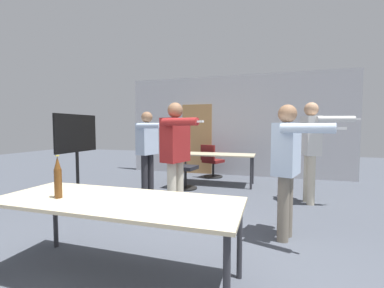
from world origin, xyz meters
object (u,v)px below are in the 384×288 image
Objects in this scene: office_chair_far_left at (212,162)px; person_right_polo at (288,159)px; office_chair_near_pushed at (182,169)px; person_near_casual at (148,145)px; beer_bottle at (58,178)px; person_far_watching at (311,142)px; person_center_tall at (176,148)px; tv_screen at (77,146)px.

person_right_polo is at bearing -41.11° from office_chair_far_left.
person_right_polo is 3.96m from office_chair_far_left.
office_chair_far_left is at bearing 174.20° from office_chair_near_pushed.
person_near_casual reaches higher than office_chair_near_pushed.
office_chair_far_left is at bearing 86.73° from beer_bottle.
person_near_casual is 3.10m from person_far_watching.
person_far_watching is (3.09, 0.28, 0.08)m from person_near_casual.
person_right_polo is at bearing 93.79° from person_center_tall.
person_right_polo is 1.78m from person_far_watching.
tv_screen reaches higher than office_chair_far_left.
beer_bottle is (0.07, -3.58, 0.48)m from office_chair_near_pushed.
person_near_casual is at bearing -119.50° from person_center_tall.
person_right_polo is 1.82× the size of office_chair_far_left.
person_center_tall is at bearing 24.42° from office_chair_near_pushed.
person_right_polo is at bearing -101.73° from tv_screen.
person_near_casual reaches higher than person_right_polo.
person_near_casual is 2.96m from beer_bottle.
person_right_polo is 0.97× the size of person_near_casual.
office_chair_near_pushed is at bearing -147.02° from person_center_tall.
office_chair_far_left is (-0.15, 3.16, -0.64)m from person_center_tall.
beer_bottle is at bearing 9.27° from office_chair_near_pushed.
tv_screen is 0.89× the size of person_far_watching.
tv_screen is 0.99× the size of person_right_polo.
person_near_casual is 0.93× the size of person_far_watching.
beer_bottle is at bearing -141.83° from tv_screen.
person_near_casual is at bearing -101.46° from person_right_polo.
tv_screen is at bearing -44.22° from office_chair_near_pushed.
office_chair_far_left is at bearing -136.45° from person_right_polo.
beer_bottle is (-0.44, -1.84, -0.13)m from person_center_tall.
person_right_polo is (1.58, -0.36, -0.07)m from person_center_tall.
office_chair_near_pushed is at bearing -117.93° from person_right_polo.
beer_bottle is (-2.02, -1.47, -0.07)m from person_right_polo.
person_center_tall is at bearing 58.55° from person_near_casual.
person_far_watching reaches higher than person_near_casual.
person_right_polo is (3.80, -0.79, -0.02)m from tv_screen.
person_near_casual is at bearing -97.39° from person_far_watching.
person_right_polo is 2.50m from beer_bottle.
office_chair_far_left is 5.03m from beer_bottle.
person_right_polo is at bearing 52.92° from office_chair_near_pushed.
office_chair_near_pushed reaches higher than office_chair_far_left.
person_far_watching reaches higher than person_center_tall.
person_center_tall reaches higher than office_chair_near_pushed.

